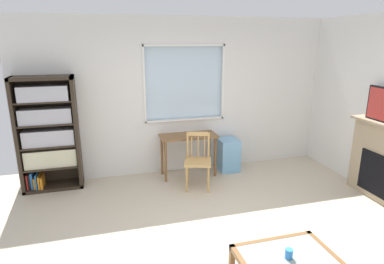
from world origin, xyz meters
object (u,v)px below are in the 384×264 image
object	(u,v)px
plastic_drawer_unit	(228,155)
coffee_table	(287,261)
desk_under_window	(188,142)
wooden_chair	(198,160)
fireplace	(382,162)
sippy_cup	(289,254)
bookshelf	(48,131)

from	to	relation	value
plastic_drawer_unit	coffee_table	xyz separation A→B (m)	(-0.60, -3.01, 0.05)
desk_under_window	wooden_chair	distance (m)	0.54
plastic_drawer_unit	fireplace	bearing A→B (deg)	-43.73
plastic_drawer_unit	coffee_table	world-z (taller)	plastic_drawer_unit
sippy_cup	fireplace	bearing A→B (deg)	29.99
fireplace	desk_under_window	bearing A→B (deg)	147.07
plastic_drawer_unit	fireplace	distance (m)	2.44
coffee_table	wooden_chair	bearing A→B (deg)	93.20
desk_under_window	plastic_drawer_unit	size ratio (longest dim) A/B	1.66
plastic_drawer_unit	fireplace	size ratio (longest dim) A/B	0.50
desk_under_window	bookshelf	bearing A→B (deg)	177.28
desk_under_window	fireplace	bearing A→B (deg)	-32.93
bookshelf	sippy_cup	xyz separation A→B (m)	(2.39, -3.10, -0.49)
coffee_table	sippy_cup	size ratio (longest dim) A/B	10.05
fireplace	coffee_table	xyz separation A→B (m)	(-2.36, -1.33, -0.24)
coffee_table	bookshelf	bearing A→B (deg)	127.93
coffee_table	fireplace	bearing A→B (deg)	29.50
desk_under_window	wooden_chair	size ratio (longest dim) A/B	1.08
sippy_cup	coffee_table	bearing A→B (deg)	83.88
fireplace	sippy_cup	xyz separation A→B (m)	(-2.36, -1.36, -0.14)
wooden_chair	fireplace	xyz separation A→B (m)	(2.49, -1.11, 0.13)
desk_under_window	plastic_drawer_unit	distance (m)	0.83
desk_under_window	fireplace	xyz separation A→B (m)	(2.51, -1.63, -0.03)
bookshelf	coffee_table	distance (m)	3.93
plastic_drawer_unit	bookshelf	bearing A→B (deg)	178.92
fireplace	sippy_cup	distance (m)	2.73
desk_under_window	sippy_cup	xyz separation A→B (m)	(0.15, -2.99, -0.16)
fireplace	coffee_table	bearing A→B (deg)	-150.50
wooden_chair	plastic_drawer_unit	size ratio (longest dim) A/B	1.53
plastic_drawer_unit	sippy_cup	xyz separation A→B (m)	(-0.61, -3.04, 0.16)
bookshelf	fireplace	xyz separation A→B (m)	(4.75, -1.73, -0.35)
bookshelf	coffee_table	bearing A→B (deg)	-52.07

